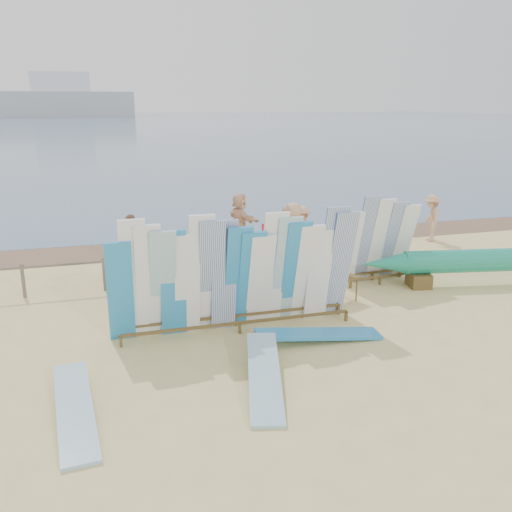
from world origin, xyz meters
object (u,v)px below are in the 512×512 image
object	(u,v)px
beachgoer_10	(390,235)
beachgoer_5	(240,220)
outrigger_canoe	(488,262)
flat_board_d	(319,340)
stroller	(271,249)
beachgoer_9	(302,229)
flat_board_b	(264,386)
beach_chair_right	(185,261)
beachgoer_6	(293,233)
vendor_table	(342,288)
main_surfboard_rack	(237,277)
flat_board_a	(76,417)
side_surfboard_rack	(378,243)
beachgoer_8	(288,235)
beachgoer_extra_0	(431,218)
beachgoer_4	(132,244)
beach_chair_left	(217,261)

from	to	relation	value
beachgoer_10	beachgoer_5	bearing A→B (deg)	-88.60
outrigger_canoe	flat_board_d	size ratio (longest dim) A/B	2.63
stroller	beachgoer_9	distance (m)	1.92
flat_board_b	stroller	bearing A→B (deg)	85.80
beach_chair_right	stroller	size ratio (longest dim) A/B	0.76
beachgoer_6	vendor_table	bearing A→B (deg)	6.17
main_surfboard_rack	vendor_table	bearing A→B (deg)	18.62
flat_board_a	stroller	distance (m)	9.19
main_surfboard_rack	beachgoer_9	xyz separation A→B (m)	(3.70, 5.81, -0.46)
vendor_table	beachgoer_6	xyz separation A→B (m)	(0.01, 3.66, 0.60)
flat_board_a	beach_chair_right	size ratio (longest dim) A/B	2.98
side_surfboard_rack	beachgoer_8	bearing A→B (deg)	119.97
beach_chair_right	beachgoer_9	size ratio (longest dim) A/B	0.59
beachgoer_6	flat_board_b	bearing A→B (deg)	-17.08
beachgoer_5	beachgoer_extra_0	distance (m)	6.88
main_surfboard_rack	flat_board_d	xyz separation A→B (m)	(1.50, -1.03, -1.22)
stroller	beachgoer_4	bearing A→B (deg)	-171.25
beachgoer_10	beachgoer_4	bearing A→B (deg)	-58.90
main_surfboard_rack	beachgoer_8	bearing A→B (deg)	59.36
beachgoer_10	side_surfboard_rack	bearing A→B (deg)	-0.68
vendor_table	beachgoer_5	size ratio (longest dim) A/B	0.56
beach_chair_left	beachgoer_9	xyz separation A→B (m)	(3.18, 1.19, 0.53)
outrigger_canoe	stroller	xyz separation A→B (m)	(-5.13, 3.52, -0.17)
flat_board_b	beachgoer_10	distance (m)	9.14
beach_chair_left	stroller	distance (m)	1.71
main_surfboard_rack	outrigger_canoe	distance (m)	7.46
beachgoer_4	main_surfboard_rack	bearing A→B (deg)	-9.86
side_surfboard_rack	flat_board_d	world-z (taller)	side_surfboard_rack
beach_chair_left	flat_board_d	bearing A→B (deg)	-94.18
flat_board_d	beach_chair_right	distance (m)	6.13
beachgoer_9	flat_board_d	bearing A→B (deg)	-18.83
beach_chair_left	beachgoer_4	world-z (taller)	beachgoer_4
beachgoer_4	beachgoer_8	bearing A→B (deg)	56.26
flat_board_b	beach_chair_right	distance (m)	7.33
flat_board_a	beachgoer_10	distance (m)	11.62
beach_chair_right	beachgoer_6	bearing A→B (deg)	-33.36
beach_chair_right	beachgoer_10	bearing A→B (deg)	-36.49
side_surfboard_rack	beachgoer_extra_0	xyz separation A→B (m)	(4.12, 3.70, -0.29)
flat_board_d	beach_chair_left	bearing A→B (deg)	13.87
stroller	flat_board_d	bearing A→B (deg)	-85.54
stroller	beachgoer_10	xyz separation A→B (m)	(3.82, -0.48, 0.29)
beachgoer_5	flat_board_a	bearing A→B (deg)	135.56
flat_board_a	stroller	bearing A→B (deg)	47.39
vendor_table	beachgoer_10	size ratio (longest dim) A/B	0.68
flat_board_a	beachgoer_9	size ratio (longest dim) A/B	1.77
stroller	beachgoer_9	world-z (taller)	beachgoer_9
beachgoer_10	beachgoer_5	world-z (taller)	beachgoer_5
flat_board_b	beachgoer_5	bearing A→B (deg)	92.25
flat_board_b	flat_board_a	bearing A→B (deg)	-163.50
flat_board_b	beachgoer_9	size ratio (longest dim) A/B	1.77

